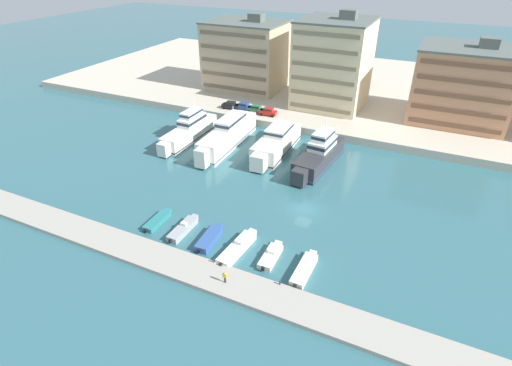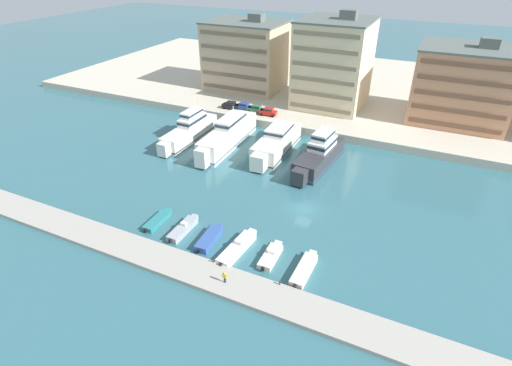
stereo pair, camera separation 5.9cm
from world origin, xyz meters
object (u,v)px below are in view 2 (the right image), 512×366
(motorboat_cream_center_right, at_px, (304,270))
(motorboat_blue_mid_left, at_px, (209,239))
(motorboat_white_center_left, at_px, (237,248))
(yacht_ivory_mid_left, at_px, (276,143))
(pedestrian_near_edge, at_px, (225,276))
(car_red_center_left, at_px, (268,111))
(car_blue_left, at_px, (244,106))
(car_green_mid_left, at_px, (256,109))
(car_black_far_left, at_px, (231,105))
(yacht_charcoal_center_left, at_px, (319,154))
(motorboat_teal_far_left, at_px, (158,220))
(motorboat_cream_center, at_px, (271,256))
(motorboat_grey_left, at_px, (183,229))
(yacht_ivory_left, at_px, (228,135))
(yacht_ivory_far_left, at_px, (190,130))

(motorboat_cream_center_right, bearing_deg, motorboat_blue_mid_left, 179.03)
(motorboat_white_center_left, distance_m, motorboat_cream_center_right, 9.56)
(yacht_ivory_mid_left, relative_size, pedestrian_near_edge, 11.79)
(car_red_center_left, bearing_deg, car_blue_left, 173.97)
(car_green_mid_left, bearing_deg, car_red_center_left, -7.60)
(car_black_far_left, distance_m, car_red_center_left, 9.93)
(yacht_ivory_mid_left, bearing_deg, motorboat_white_center_left, -76.97)
(motorboat_white_center_left, bearing_deg, yacht_ivory_mid_left, 103.03)
(car_blue_left, bearing_deg, yacht_charcoal_center_left, -34.12)
(yacht_charcoal_center_left, bearing_deg, pedestrian_near_edge, -91.25)
(motorboat_teal_far_left, height_order, motorboat_cream_center, motorboat_cream_center)
(motorboat_teal_far_left, relative_size, motorboat_grey_left, 0.90)
(motorboat_teal_far_left, relative_size, motorboat_cream_center_right, 0.86)
(car_black_far_left, bearing_deg, yacht_ivory_mid_left, -38.05)
(yacht_ivory_left, height_order, motorboat_white_center_left, yacht_ivory_left)
(yacht_ivory_left, xyz_separation_m, car_green_mid_left, (-1.02, 15.68, 0.26))
(yacht_ivory_mid_left, relative_size, motorboat_blue_mid_left, 3.00)
(motorboat_teal_far_left, relative_size, pedestrian_near_edge, 3.78)
(motorboat_white_center_left, height_order, motorboat_cream_center, motorboat_white_center_left)
(yacht_charcoal_center_left, xyz_separation_m, pedestrian_near_edge, (-0.76, -34.70, -0.73))
(yacht_ivory_mid_left, relative_size, motorboat_cream_center, 3.18)
(yacht_charcoal_center_left, xyz_separation_m, motorboat_cream_center_right, (7.15, -28.43, -1.79))
(motorboat_cream_center, xyz_separation_m, pedestrian_near_edge, (-3.04, -6.93, 1.14))
(yacht_ivory_far_left, height_order, yacht_charcoal_center_left, yacht_charcoal_center_left)
(motorboat_blue_mid_left, xyz_separation_m, motorboat_cream_center_right, (14.03, -0.24, -0.00))
(motorboat_teal_far_left, relative_size, car_blue_left, 1.48)
(motorboat_grey_left, relative_size, motorboat_blue_mid_left, 1.06)
(yacht_ivory_left, relative_size, motorboat_blue_mid_left, 3.53)
(motorboat_teal_far_left, xyz_separation_m, car_red_center_left, (-0.94, 43.12, 2.29))
(motorboat_cream_center, relative_size, car_blue_left, 1.45)
(motorboat_blue_mid_left, relative_size, car_green_mid_left, 1.54)
(yacht_ivory_mid_left, relative_size, car_black_far_left, 4.53)
(motorboat_cream_center, bearing_deg, motorboat_cream_center_right, -7.71)
(motorboat_teal_far_left, relative_size, motorboat_blue_mid_left, 0.96)
(yacht_ivory_left, distance_m, motorboat_cream_center_right, 39.18)
(pedestrian_near_edge, bearing_deg, motorboat_grey_left, 147.42)
(yacht_ivory_left, height_order, motorboat_cream_center_right, yacht_ivory_left)
(yacht_ivory_left, relative_size, yacht_charcoal_center_left, 1.22)
(pedestrian_near_edge, bearing_deg, motorboat_blue_mid_left, 133.27)
(motorboat_blue_mid_left, height_order, car_red_center_left, car_red_center_left)
(yacht_ivory_left, bearing_deg, car_blue_left, 105.39)
(motorboat_blue_mid_left, xyz_separation_m, car_green_mid_left, (-13.62, 44.11, 2.16))
(motorboat_cream_center, height_order, car_red_center_left, car_red_center_left)
(yacht_ivory_mid_left, xyz_separation_m, car_green_mid_left, (-11.14, 14.17, 0.59))
(yacht_ivory_left, distance_m, car_blue_left, 16.54)
(yacht_ivory_left, relative_size, motorboat_white_center_left, 2.65)
(yacht_ivory_far_left, relative_size, motorboat_blue_mid_left, 3.00)
(motorboat_blue_mid_left, bearing_deg, car_green_mid_left, 107.16)
(motorboat_blue_mid_left, xyz_separation_m, motorboat_white_center_left, (4.48, -0.12, 0.01))
(motorboat_cream_center_right, bearing_deg, yacht_ivory_left, 132.90)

